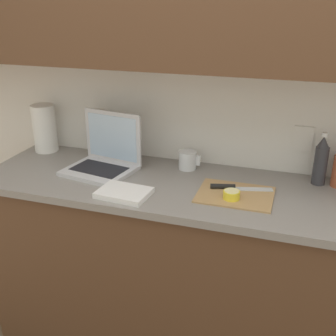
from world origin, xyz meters
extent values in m
cube|color=white|center=(0.00, 0.33, 1.30)|extent=(5.20, 0.06, 2.60)
cube|color=white|center=(-0.85, 0.29, 1.09)|extent=(0.09, 0.01, 0.12)
cube|color=white|center=(0.20, 0.29, 1.09)|extent=(0.09, 0.01, 0.12)
cube|color=brown|center=(0.00, 0.00, 0.44)|extent=(2.47, 0.56, 0.88)
cube|color=gray|center=(0.00, 0.00, 0.90)|extent=(2.55, 0.60, 0.03)
cube|color=silver|center=(-0.73, 0.01, 0.92)|extent=(0.35, 0.32, 0.02)
cube|color=black|center=(-0.73, 0.01, 0.94)|extent=(0.28, 0.20, 0.00)
cube|color=silver|center=(-0.71, 0.14, 1.06)|extent=(0.32, 0.07, 0.26)
cube|color=silver|center=(-0.71, 0.13, 1.06)|extent=(0.28, 0.05, 0.22)
cube|color=tan|center=(-0.06, -0.04, 0.92)|extent=(0.32, 0.25, 0.01)
cube|color=silver|center=(0.01, 0.03, 0.92)|extent=(0.17, 0.08, 0.00)
cylinder|color=black|center=(-0.12, 0.00, 0.93)|extent=(0.11, 0.05, 0.02)
cylinder|color=yellow|center=(-0.07, -0.09, 0.94)|extent=(0.07, 0.07, 0.04)
cylinder|color=#F4EAA3|center=(-0.07, -0.09, 0.96)|extent=(0.06, 0.06, 0.00)
cylinder|color=#333338|center=(0.28, 0.21, 1.00)|extent=(0.06, 0.06, 0.18)
cone|color=#333338|center=(0.28, 0.21, 1.12)|extent=(0.06, 0.06, 0.05)
cylinder|color=white|center=(0.28, 0.21, 1.15)|extent=(0.03, 0.03, 0.02)
cylinder|color=silver|center=(-0.34, 0.19, 0.96)|extent=(0.09, 0.09, 0.09)
cube|color=silver|center=(-0.28, 0.19, 0.96)|extent=(0.02, 0.01, 0.05)
cylinder|color=white|center=(-1.15, 0.21, 1.04)|extent=(0.13, 0.13, 0.26)
cube|color=white|center=(-0.52, -0.18, 0.93)|extent=(0.23, 0.18, 0.02)
camera|label=1|loc=(0.17, -1.69, 1.72)|focal=45.00mm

